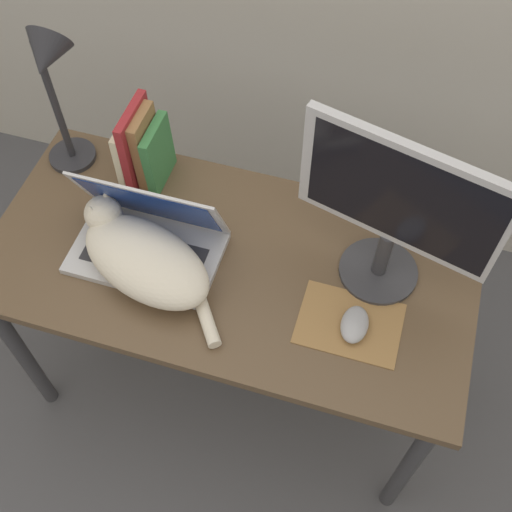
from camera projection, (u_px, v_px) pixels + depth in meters
name	position (u px, v px, depth m)	size (l,w,h in m)	color
ground_plane	(206.00, 460.00, 2.02)	(12.00, 12.00, 0.00)	#4C4C51
desk	(230.00, 279.00, 1.68)	(1.23, 0.61, 0.70)	brown
laptop	(148.00, 238.00, 1.59)	(0.37, 0.23, 0.23)	#B7B7BC
cat	(143.00, 257.00, 1.54)	(0.44, 0.31, 0.14)	beige
external_monitor	(396.00, 209.00, 1.38)	(0.45, 0.19, 0.45)	#333338
mousepad	(350.00, 323.00, 1.51)	(0.24, 0.18, 0.00)	olive
computer_mouse	(355.00, 324.00, 1.48)	(0.06, 0.10, 0.03)	#99999E
book_row	(143.00, 148.00, 1.68)	(0.11, 0.16, 0.23)	beige
desk_lamp	(51.00, 80.00, 1.52)	(0.17, 0.17, 0.46)	#28282D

